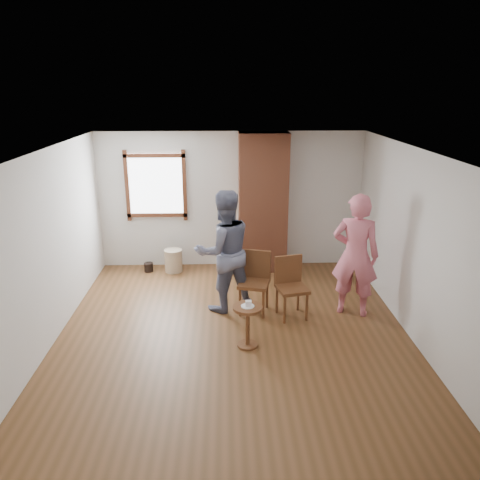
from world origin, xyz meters
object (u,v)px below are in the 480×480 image
dining_chair_right (290,283)px  person_pink (355,255)px  man (224,251)px  side_table (248,320)px  stoneware_crock (173,261)px  dining_chair_left (255,278)px

dining_chair_right → person_pink: 1.07m
man → side_table: bearing=84.6°
stoneware_crock → dining_chair_right: dining_chair_right is taller
dining_chair_right → man: (-1.01, 0.26, 0.44)m
stoneware_crock → dining_chair_left: 2.22m
dining_chair_left → side_table: size_ratio=1.60×
stoneware_crock → man: (0.97, -1.58, 0.75)m
stoneware_crock → side_table: size_ratio=0.72×
dining_chair_left → person_pink: (1.51, -0.15, 0.42)m
stoneware_crock → side_table: 3.04m
man → dining_chair_right: bearing=145.2°
man → dining_chair_left: bearing=150.5°
side_table → dining_chair_left: bearing=81.4°
man → person_pink: size_ratio=1.01×
dining_chair_left → side_table: (-0.17, -1.09, -0.13)m
dining_chair_left → person_pink: person_pink is taller
stoneware_crock → dining_chair_right: bearing=-42.8°
stoneware_crock → man: size_ratio=0.23×
stoneware_crock → dining_chair_right: 2.72m
man → person_pink: man is taller
stoneware_crock → person_pink: person_pink is taller
dining_chair_right → side_table: bearing=-140.3°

